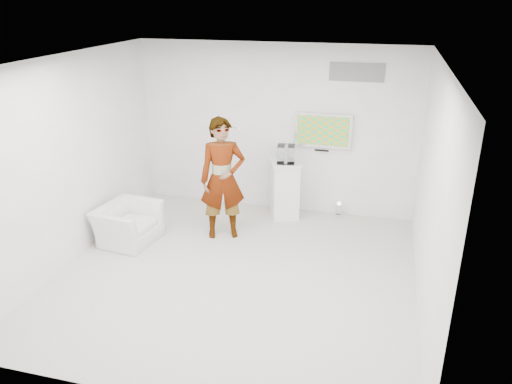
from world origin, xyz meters
TOP-DOWN VIEW (x-y plane):
  - room at (0.00, 0.00)m, footprint 5.01×5.01m
  - tv at (0.85, 2.45)m, footprint 1.00×0.08m
  - logo_decal at (1.35, 2.49)m, footprint 0.90×0.02m
  - person at (-0.55, 1.13)m, footprint 0.85×0.72m
  - armchair at (-1.98, 0.53)m, footprint 0.94×1.04m
  - pedestal at (0.28, 2.11)m, footprint 0.64×0.64m
  - floor_uplight at (1.22, 2.37)m, footprint 0.17×0.17m
  - vitrine at (0.28, 2.11)m, footprint 0.34×0.34m
  - console at (0.28, 2.11)m, footprint 0.08×0.18m
  - wii_remote at (-0.38, 1.36)m, footprint 0.12×0.12m

SIDE VIEW (x-z plane):
  - floor_uplight at x=1.22m, z-range 0.00..0.26m
  - armchair at x=-1.98m, z-range 0.00..0.61m
  - pedestal at x=0.28m, z-range 0.00..1.03m
  - person at x=-0.55m, z-range 0.00..1.99m
  - console at x=0.28m, z-range 1.03..1.26m
  - vitrine at x=0.28m, z-range 1.03..1.33m
  - room at x=0.00m, z-range 0.00..3.00m
  - tv at x=0.85m, z-range 1.25..1.85m
  - wii_remote at x=-0.38m, z-range 1.78..1.81m
  - logo_decal at x=1.35m, z-range 2.40..2.70m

